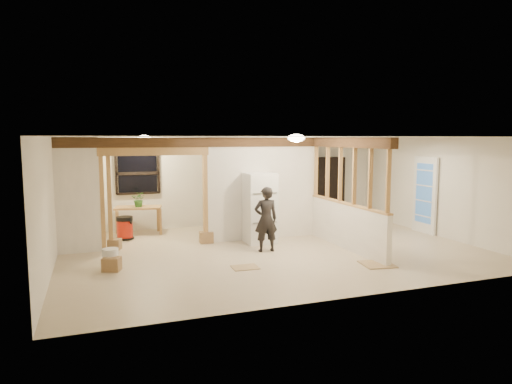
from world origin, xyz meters
name	(u,v)px	position (x,y,z in m)	size (l,w,h in m)	color
floor	(273,250)	(0.00, 0.00, -0.01)	(9.00, 6.50, 0.01)	#BCA98C
ceiling	(274,137)	(0.00, 0.00, 2.50)	(9.00, 6.50, 0.01)	white
wall_back	(231,181)	(0.00, 3.25, 1.25)	(9.00, 0.01, 2.50)	silver
wall_front	(353,219)	(0.00, -3.25, 1.25)	(9.00, 0.01, 2.50)	silver
wall_left	(50,204)	(-4.50, 0.00, 1.25)	(0.01, 6.50, 2.50)	silver
wall_right	(439,187)	(4.50, 0.00, 1.25)	(0.01, 6.50, 2.50)	silver
partition_left_stub	(78,196)	(-4.05, 1.20, 1.25)	(0.90, 0.12, 2.50)	white
partition_center	(263,188)	(0.20, 1.20, 1.25)	(2.80, 0.12, 2.50)	white
doorway_frame	(156,199)	(-2.40, 1.20, 1.10)	(2.46, 0.14, 2.20)	#B3864B
header_beam_back	(215,142)	(-1.00, 1.20, 2.38)	(7.00, 0.18, 0.22)	#4B3019
header_beam_right	(348,143)	(1.60, -0.40, 2.38)	(0.18, 3.30, 0.22)	#4B3019
pony_wall	(346,226)	(1.60, -0.40, 0.50)	(0.12, 3.20, 1.00)	white
stud_partition	(347,175)	(1.60, -0.40, 1.66)	(0.14, 3.20, 1.32)	#B3864B
window_back	(138,173)	(-2.60, 3.17, 1.55)	(1.12, 0.10, 1.10)	black
french_door	(425,195)	(4.42, 0.40, 1.00)	(0.12, 0.86, 2.00)	white
ceiling_dome_main	(296,138)	(0.30, -0.50, 2.48)	(0.36, 0.36, 0.16)	#FFEABF
ceiling_dome_util	(144,138)	(-2.50, 2.30, 2.48)	(0.32, 0.32, 0.14)	#FFEABF
hanging_bulb	(170,151)	(-2.00, 1.60, 2.18)	(0.07, 0.07, 0.07)	#FFD88C
refrigerator	(260,208)	(-0.03, 0.81, 0.83)	(0.68, 0.67, 1.66)	white
woman	(266,219)	(-0.20, -0.06, 0.72)	(0.52, 0.34, 1.43)	black
work_table	(139,220)	(-2.66, 2.74, 0.36)	(1.15, 0.58, 0.73)	#B3864B
potted_plant	(139,199)	(-2.64, 2.66, 0.92)	(0.35, 0.30, 0.39)	#225E25
shop_vac	(125,228)	(-3.04, 2.24, 0.29)	(0.44, 0.44, 0.57)	#AE1A0B
bookshelf	(328,188)	(3.02, 3.02, 0.95)	(0.95, 0.32, 1.91)	black
bucket	(111,259)	(-3.47, -0.29, 0.19)	(0.30, 0.30, 0.39)	white
box_util_a	(206,237)	(-1.24, 1.20, 0.13)	(0.31, 0.27, 0.27)	olive
box_util_b	(115,244)	(-3.33, 1.22, 0.12)	(0.26, 0.26, 0.24)	olive
box_front	(112,264)	(-3.45, -0.47, 0.13)	(0.31, 0.26, 0.26)	olive
floor_panel_near	(377,264)	(1.48, -1.81, 0.01)	(0.60, 0.60, 0.02)	tan
floor_panel_far	(245,267)	(-1.04, -1.12, 0.01)	(0.50, 0.40, 0.02)	tan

